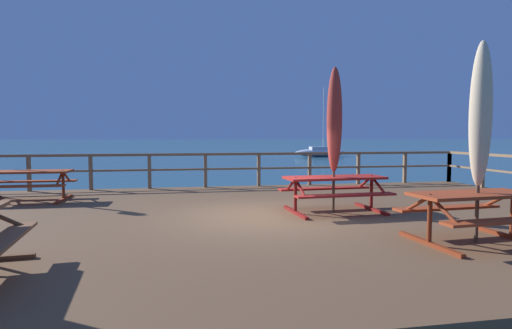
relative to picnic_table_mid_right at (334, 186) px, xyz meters
The scene contains 9 objects.
ground_plane 2.03m from the picnic_table_mid_right, behind, with size 600.00×600.00×0.00m, color #2D5B6B.
wooden_deck 1.84m from the picnic_table_mid_right, behind, with size 15.83×10.15×0.69m, color brown.
railing_waterside_far 5.05m from the picnic_table_mid_right, 108.41° to the left, with size 15.63×0.10×1.09m.
picnic_table_mid_right is the anchor object (origin of this frame).
picnic_table_back_right 3.01m from the picnic_table_mid_right, 67.49° to the right, with size 1.99×1.54×0.78m.
picnic_table_mid_left 7.59m from the picnic_table_mid_right, 158.40° to the left, with size 2.14×1.42×0.78m.
patio_umbrella_tall_mid_left 1.39m from the picnic_table_mid_right, 123.96° to the right, with size 0.32×0.32×3.08m.
patio_umbrella_tall_mid_right 3.35m from the picnic_table_mid_right, 66.35° to the right, with size 0.32×0.32×3.06m.
sailboat_distant 37.54m from the picnic_table_mid_right, 71.06° to the left, with size 6.05×1.89×7.72m.
Camera 1 is at (-1.66, -8.19, 2.33)m, focal length 28.94 mm.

